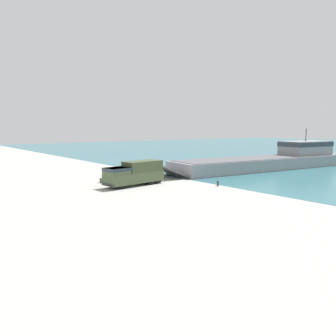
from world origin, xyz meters
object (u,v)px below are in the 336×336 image
(soldier_on_ramp, at_px, (121,176))
(mooring_bollard, at_px, (218,183))
(military_truck, at_px, (135,173))
(cargo_crate, at_px, (103,180))
(landing_craft, at_px, (272,159))

(soldier_on_ramp, relative_size, mooring_bollard, 2.33)
(military_truck, bearing_deg, mooring_bollard, 133.62)
(military_truck, xyz_separation_m, cargo_crate, (-4.43, -2.10, -1.26))
(cargo_crate, bearing_deg, landing_craft, 81.45)
(mooring_bollard, bearing_deg, landing_craft, 107.17)
(mooring_bollard, relative_size, cargo_crate, 1.00)
(mooring_bollard, bearing_deg, military_truck, -131.63)
(landing_craft, distance_m, cargo_crate, 31.53)
(landing_craft, height_order, cargo_crate, landing_craft)
(landing_craft, height_order, military_truck, landing_craft)
(military_truck, distance_m, soldier_on_ramp, 2.76)
(military_truck, xyz_separation_m, soldier_on_ramp, (-2.67, -0.36, -0.60))
(military_truck, distance_m, cargo_crate, 5.06)
(mooring_bollard, xyz_separation_m, cargo_crate, (-11.28, -9.80, -0.09))
(landing_craft, xyz_separation_m, military_truck, (-0.25, -29.05, -0.08))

